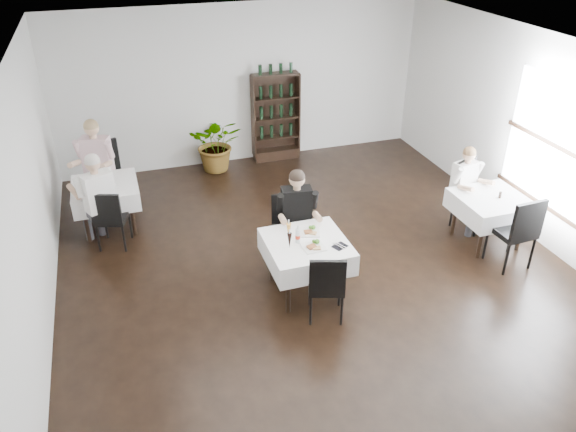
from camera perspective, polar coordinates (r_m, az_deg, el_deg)
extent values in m
plane|color=black|center=(7.70, 3.92, -7.07)|extent=(9.00, 9.00, 0.00)
plane|color=white|center=(6.38, 4.86, 15.07)|extent=(9.00, 9.00, 0.00)
plane|color=silver|center=(10.92, -4.67, 13.11)|extent=(7.00, 0.00, 7.00)
plane|color=silver|center=(6.58, -25.28, -1.56)|extent=(0.00, 9.00, 9.00)
plane|color=silver|center=(8.76, 26.23, 5.83)|extent=(0.00, 9.00, 9.00)
cube|color=white|center=(8.73, 26.20, 6.12)|extent=(0.03, 2.20, 1.80)
cube|color=black|center=(9.08, 24.84, 0.81)|extent=(0.05, 2.30, 0.06)
cube|color=black|center=(11.38, -1.21, 6.40)|extent=(0.90, 0.28, 0.20)
cylinder|color=black|center=(7.03, 0.02, -7.46)|extent=(0.06, 0.06, 0.71)
cylinder|color=black|center=(7.60, -1.69, -4.29)|extent=(0.06, 0.06, 0.71)
cylinder|color=black|center=(7.24, 5.55, -6.35)|extent=(0.06, 0.06, 0.71)
cylinder|color=black|center=(7.80, 3.47, -3.36)|extent=(0.06, 0.06, 0.71)
cube|color=black|center=(7.20, 1.89, -2.86)|extent=(0.85, 0.85, 0.04)
cube|color=white|center=(7.25, 1.87, -3.59)|extent=(1.03, 1.03, 0.30)
cylinder|color=black|center=(8.95, -19.83, -0.54)|extent=(0.06, 0.06, 0.71)
cylinder|color=black|center=(9.55, -19.87, 1.41)|extent=(0.06, 0.06, 0.71)
cylinder|color=black|center=(8.93, -15.52, 0.12)|extent=(0.06, 0.06, 0.71)
cylinder|color=black|center=(9.53, -15.83, 2.04)|extent=(0.06, 0.06, 0.71)
cube|color=black|center=(9.07, -18.13, 2.86)|extent=(0.80, 0.80, 0.04)
cube|color=white|center=(9.11, -18.02, 2.25)|extent=(0.98, 0.98, 0.30)
cylinder|color=black|center=(8.52, 19.05, -2.00)|extent=(0.06, 0.06, 0.71)
cylinder|color=black|center=(8.98, 16.62, 0.15)|extent=(0.06, 0.06, 0.71)
cylinder|color=black|center=(8.92, 22.60, -1.24)|extent=(0.06, 0.06, 0.71)
cylinder|color=black|center=(9.36, 20.10, 0.78)|extent=(0.06, 0.06, 0.71)
cube|color=black|center=(8.77, 20.01, 1.57)|extent=(0.80, 0.80, 0.04)
cube|color=white|center=(8.81, 19.89, 0.94)|extent=(0.98, 0.98, 0.30)
imported|color=#2A591E|center=(10.78, -7.24, 7.33)|extent=(1.16, 1.07, 1.08)
cylinder|color=black|center=(7.91, -1.46, -3.94)|extent=(0.03, 0.03, 0.44)
cylinder|color=black|center=(8.23, -1.44, -2.46)|extent=(0.03, 0.03, 0.44)
cylinder|color=black|center=(7.91, 1.34, -3.92)|extent=(0.03, 0.03, 0.44)
cylinder|color=black|center=(8.23, 1.24, -2.44)|extent=(0.03, 0.03, 0.44)
cube|color=black|center=(7.93, -0.08, -1.66)|extent=(0.55, 0.55, 0.07)
cube|color=black|center=(7.98, -0.11, 0.69)|extent=(0.44, 0.18, 0.48)
cylinder|color=black|center=(7.25, 5.25, -7.66)|extent=(0.03, 0.03, 0.43)
cylinder|color=black|center=(6.95, 5.47, -9.55)|extent=(0.03, 0.03, 0.43)
cylinder|color=black|center=(7.23, 2.24, -7.67)|extent=(0.03, 0.03, 0.43)
cylinder|color=black|center=(6.93, 2.31, -9.56)|extent=(0.03, 0.03, 0.43)
cube|color=black|center=(6.94, 3.88, -7.00)|extent=(0.55, 0.55, 0.07)
cube|color=black|center=(6.63, 4.04, -6.26)|extent=(0.43, 0.18, 0.47)
cylinder|color=black|center=(9.57, -17.95, 1.18)|extent=(0.04, 0.04, 0.52)
cylinder|color=black|center=(9.96, -18.91, 2.15)|extent=(0.04, 0.04, 0.52)
cylinder|color=black|center=(9.70, -15.50, 1.97)|extent=(0.04, 0.04, 0.52)
cylinder|color=black|center=(10.08, -16.53, 2.90)|extent=(0.04, 0.04, 0.52)
cube|color=black|center=(9.70, -17.48, 3.60)|extent=(0.66, 0.66, 0.08)
cube|color=black|center=(9.78, -18.27, 5.68)|extent=(0.51, 0.23, 0.57)
cylinder|color=black|center=(8.92, -15.72, -0.95)|extent=(0.03, 0.03, 0.44)
cylinder|color=black|center=(8.61, -16.32, -2.24)|extent=(0.03, 0.03, 0.44)
cylinder|color=black|center=(9.03, -18.04, -0.94)|extent=(0.03, 0.03, 0.44)
cylinder|color=black|center=(8.72, -18.71, -2.21)|extent=(0.03, 0.03, 0.44)
cube|color=black|center=(8.70, -17.44, -0.19)|extent=(0.55, 0.55, 0.07)
cube|color=black|center=(8.41, -18.05, 0.65)|extent=(0.43, 0.18, 0.47)
cylinder|color=black|center=(9.09, 18.57, -0.60)|extent=(0.04, 0.04, 0.50)
cylinder|color=black|center=(9.26, 16.31, 0.39)|extent=(0.04, 0.04, 0.50)
cylinder|color=black|center=(9.43, 19.92, 0.30)|extent=(0.04, 0.04, 0.50)
cylinder|color=black|center=(9.60, 17.72, 1.24)|extent=(0.04, 0.04, 0.50)
cube|color=black|center=(9.22, 18.40, 1.87)|extent=(0.66, 0.66, 0.08)
cube|color=black|center=(9.19, 17.49, 3.98)|extent=(0.48, 0.26, 0.54)
cylinder|color=black|center=(8.85, 21.65, -2.06)|extent=(0.04, 0.04, 0.51)
cylinder|color=black|center=(8.59, 23.52, -3.48)|extent=(0.04, 0.04, 0.51)
cylinder|color=black|center=(8.58, 19.44, -2.66)|extent=(0.04, 0.04, 0.51)
cylinder|color=black|center=(8.31, 21.30, -4.14)|extent=(0.04, 0.04, 0.51)
cube|color=black|center=(8.43, 21.84, -1.43)|extent=(0.53, 0.53, 0.08)
cube|color=black|center=(8.16, 23.25, -0.42)|extent=(0.51, 0.08, 0.55)
cube|color=#3B3C42|center=(7.67, 0.35, -2.00)|extent=(0.21, 0.45, 0.14)
cylinder|color=#3B3C42|center=(7.69, 0.56, -4.75)|extent=(0.11, 0.11, 0.50)
cube|color=#3B3C42|center=(7.70, 1.85, -1.87)|extent=(0.21, 0.45, 0.14)
cylinder|color=#3B3C42|center=(7.72, 2.06, -4.61)|extent=(0.11, 0.11, 0.50)
cube|color=black|center=(7.68, 0.87, 0.95)|extent=(0.44, 0.28, 0.56)
cylinder|color=tan|center=(7.42, -0.55, -0.34)|extent=(0.13, 0.33, 0.16)
cylinder|color=tan|center=(7.49, 3.00, -0.05)|extent=(0.13, 0.33, 0.16)
sphere|color=tan|center=(7.46, 0.92, 3.76)|extent=(0.21, 0.21, 0.21)
sphere|color=black|center=(7.45, 0.92, 3.97)|extent=(0.21, 0.21, 0.21)
cube|color=#3B3C42|center=(9.58, -19.54, 3.35)|extent=(0.31, 0.49, 0.16)
cylinder|color=#3B3C42|center=(9.57, -19.61, 0.95)|extent=(0.12, 0.12, 0.54)
cube|color=#3B3C42|center=(9.50, -18.30, 3.34)|extent=(0.31, 0.49, 0.16)
cylinder|color=#3B3C42|center=(9.49, -18.37, 0.91)|extent=(0.12, 0.12, 0.54)
cube|color=beige|center=(9.57, -18.85, 5.87)|extent=(0.50, 0.39, 0.61)
cylinder|color=tan|center=(9.43, -20.89, 4.98)|extent=(0.21, 0.35, 0.17)
cylinder|color=tan|center=(9.23, -17.98, 4.99)|extent=(0.21, 0.35, 0.17)
sphere|color=tan|center=(9.38, -19.35, 8.41)|extent=(0.23, 0.23, 0.23)
sphere|color=olive|center=(9.37, -19.39, 8.59)|extent=(0.23, 0.23, 0.23)
cube|color=#3B3C42|center=(8.82, -18.31, 1.01)|extent=(0.32, 0.46, 0.15)
cylinder|color=#3B3C42|center=(9.13, -18.51, -0.39)|extent=(0.11, 0.11, 0.51)
cube|color=#3B3C42|center=(8.76, -19.52, 0.55)|extent=(0.32, 0.46, 0.15)
cylinder|color=#3B3C42|center=(9.07, -19.68, -0.84)|extent=(0.11, 0.11, 0.51)
cube|color=white|center=(8.47, -18.70, 2.35)|extent=(0.48, 0.38, 0.57)
cylinder|color=tan|center=(8.80, -18.10, 3.34)|extent=(0.21, 0.33, 0.16)
cylinder|color=tan|center=(8.64, -20.91, 2.32)|extent=(0.21, 0.33, 0.16)
sphere|color=tan|center=(8.31, -19.25, 5.07)|extent=(0.22, 0.22, 0.22)
sphere|color=beige|center=(8.30, -19.28, 5.27)|extent=(0.22, 0.22, 0.22)
cube|color=#3B3C42|center=(9.04, 17.54, 1.42)|extent=(0.21, 0.41, 0.13)
cylinder|color=#3B3C42|center=(9.08, 18.01, -0.66)|extent=(0.10, 0.10, 0.46)
cube|color=#3B3C42|center=(9.17, 18.36, 1.69)|extent=(0.21, 0.41, 0.13)
cylinder|color=#3B3C42|center=(9.21, 18.82, -0.36)|extent=(0.10, 0.10, 0.46)
cube|color=white|center=(9.08, 17.46, 3.74)|extent=(0.41, 0.28, 0.52)
cylinder|color=tan|center=(8.79, 17.61, 2.70)|extent=(0.13, 0.30, 0.15)
cylinder|color=tan|center=(9.09, 19.51, 3.28)|extent=(0.13, 0.30, 0.15)
sphere|color=tan|center=(8.91, 17.92, 5.97)|extent=(0.20, 0.20, 0.20)
sphere|color=brown|center=(8.90, 17.95, 6.13)|extent=(0.20, 0.20, 0.20)
cube|color=white|center=(7.35, 2.23, -1.65)|extent=(0.32, 0.32, 0.02)
cube|color=brown|center=(7.31, 2.07, -1.62)|extent=(0.11, 0.09, 0.02)
sphere|color=#3A6F1D|center=(7.38, 2.58, -1.15)|extent=(0.06, 0.06, 0.06)
cube|color=#9B7446|center=(7.30, 2.55, -1.74)|extent=(0.12, 0.11, 0.02)
cube|color=white|center=(7.05, 2.60, -3.15)|extent=(0.28, 0.28, 0.02)
cube|color=brown|center=(7.01, 2.42, -3.14)|extent=(0.13, 0.11, 0.03)
sphere|color=#3A6F1D|center=(7.08, 2.97, -2.60)|extent=(0.06, 0.06, 0.06)
cube|color=#9B7446|center=(7.00, 2.95, -3.26)|extent=(0.11, 0.10, 0.02)
cone|color=black|center=(6.98, 0.15, -2.53)|extent=(0.06, 0.06, 0.21)
cylinder|color=silver|center=(6.91, 0.16, -1.60)|extent=(0.02, 0.02, 0.05)
cone|color=gold|center=(7.16, 0.07, -1.56)|extent=(0.07, 0.07, 0.22)
cylinder|color=silver|center=(7.09, 0.07, -0.59)|extent=(0.02, 0.02, 0.06)
cylinder|color=silver|center=(7.09, 0.99, -2.03)|extent=(0.06, 0.06, 0.20)
cylinder|color=red|center=(7.10, 0.99, -2.14)|extent=(0.06, 0.06, 0.05)
cylinder|color=silver|center=(7.03, 1.00, -1.17)|extent=(0.02, 0.02, 0.05)
cube|color=black|center=(7.10, 5.29, -3.07)|extent=(0.22, 0.20, 0.01)
cylinder|color=silver|center=(7.08, 5.14, -3.03)|extent=(0.09, 0.19, 0.01)
cylinder|color=silver|center=(7.10, 5.44, -2.98)|extent=(0.10, 0.18, 0.01)
cylinder|color=black|center=(8.75, 20.75, 2.02)|extent=(0.05, 0.05, 0.10)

